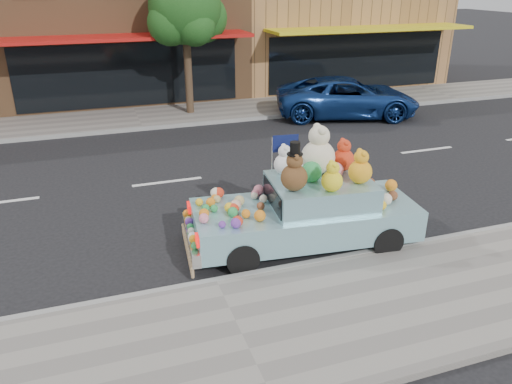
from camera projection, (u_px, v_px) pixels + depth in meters
name	position (u px, v px, depth m)	size (l,w,h in m)	color
ground	(167.00, 182.00, 12.97)	(120.00, 120.00, 0.00)	black
near_sidewalk	(242.00, 337.00, 7.30)	(60.00, 3.00, 0.12)	gray
far_sidewalk	(138.00, 118.00, 18.59)	(60.00, 3.00, 0.12)	gray
near_kerb	(216.00, 282.00, 8.60)	(60.00, 0.12, 0.13)	gray
far_kerb	(143.00, 129.00, 17.28)	(60.00, 0.12, 0.13)	gray
storefront_mid	(115.00, 8.00, 21.91)	(10.00, 9.80, 7.30)	#8F613C
storefront_right	(321.00, 4.00, 24.89)	(10.00, 9.80, 7.30)	#A37244
street_tree	(186.00, 14.00, 17.79)	(3.00, 2.70, 5.22)	#38281C
car_blue	(347.00, 97.00, 18.75)	(2.45, 5.30, 1.47)	navy
art_car	(307.00, 207.00, 9.67)	(4.63, 2.18, 2.33)	black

